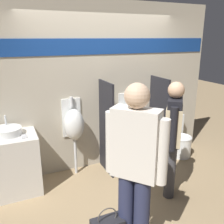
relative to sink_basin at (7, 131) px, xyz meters
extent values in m
plane|color=#997F5B|center=(1.50, -0.35, -0.91)|extent=(16.00, 16.00, 0.00)
cube|color=#B2A893|center=(1.50, 0.25, 0.44)|extent=(4.04, 0.06, 2.70)
cube|color=navy|center=(1.50, 0.22, 1.10)|extent=(3.96, 0.01, 0.24)
cube|color=silver|center=(-0.05, -0.06, -0.48)|extent=(0.85, 0.56, 0.86)
cylinder|color=silver|center=(0.00, 0.00, 0.00)|extent=(0.39, 0.39, 0.10)
cylinder|color=silver|center=(0.00, 0.14, 0.12)|extent=(0.03, 0.03, 0.14)
cube|color=#B7B7BC|center=(0.20, -0.17, -0.04)|extent=(0.07, 0.14, 0.01)
cube|color=black|center=(1.45, -0.05, -0.16)|extent=(0.03, 0.54, 1.50)
cube|color=black|center=(2.44, -0.05, -0.16)|extent=(0.03, 0.54, 1.50)
cylinder|color=silver|center=(0.96, 0.07, -0.60)|extent=(0.04, 0.04, 0.61)
ellipsoid|color=silver|center=(0.96, 0.07, -0.07)|extent=(0.32, 0.29, 0.50)
cube|color=silver|center=(0.96, 0.21, 0.01)|extent=(0.30, 0.02, 0.62)
cylinder|color=silver|center=(0.96, 0.17, 0.27)|extent=(0.06, 0.06, 0.16)
cylinder|color=silver|center=(1.95, 0.07, -0.60)|extent=(0.04, 0.04, 0.61)
ellipsoid|color=silver|center=(1.95, 0.07, -0.07)|extent=(0.32, 0.29, 0.50)
cube|color=silver|center=(1.95, 0.21, 0.01)|extent=(0.30, 0.02, 0.62)
cylinder|color=silver|center=(1.95, 0.17, 0.27)|extent=(0.06, 0.06, 0.16)
cylinder|color=silver|center=(2.93, -0.13, -0.73)|extent=(0.36, 0.36, 0.36)
torus|color=silver|center=(2.93, -0.13, -0.53)|extent=(0.37, 0.37, 0.04)
cube|color=silver|center=(2.93, 0.13, -0.36)|extent=(0.36, 0.16, 0.38)
cylinder|color=silver|center=(2.93, 0.11, -0.09)|extent=(0.06, 0.06, 0.14)
cylinder|color=#3D3D42|center=(1.97, -1.06, -0.52)|extent=(0.15, 0.15, 0.78)
cylinder|color=#3D3D42|center=(2.07, -0.94, -0.52)|extent=(0.15, 0.15, 0.78)
cube|color=black|center=(2.02, -1.00, 0.18)|extent=(0.40, 0.43, 0.62)
cube|color=#C6B289|center=(2.02, -1.00, 0.13)|extent=(0.43, 0.46, 0.49)
cylinder|color=black|center=(1.87, -1.18, 0.15)|extent=(0.10, 0.10, 0.57)
cylinder|color=black|center=(2.17, -0.82, 0.15)|extent=(0.10, 0.10, 0.57)
sphere|color=tan|center=(2.02, -1.00, 0.60)|extent=(0.21, 0.21, 0.21)
cylinder|color=#282D4C|center=(1.14, -1.71, -0.48)|extent=(0.16, 0.16, 0.86)
cylinder|color=#282D4C|center=(1.03, -1.58, -0.48)|extent=(0.16, 0.16, 0.86)
cube|color=silver|center=(1.08, -1.64, 0.29)|extent=(0.44, 0.47, 0.68)
cylinder|color=silver|center=(1.25, -1.84, 0.25)|extent=(0.11, 0.11, 0.62)
cylinder|color=silver|center=(0.92, -1.45, 0.25)|extent=(0.11, 0.11, 0.62)
sphere|color=beige|center=(1.08, -1.64, 0.74)|extent=(0.23, 0.23, 0.23)
torus|color=#4C4742|center=(0.82, -1.58, -0.48)|extent=(0.21, 0.01, 0.21)
camera|label=1|loc=(0.02, -3.50, 1.24)|focal=40.00mm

